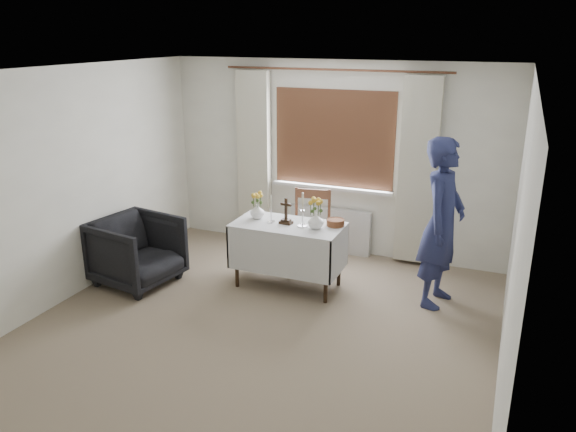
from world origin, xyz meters
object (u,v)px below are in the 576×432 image
object	(u,v)px
altar_table	(288,255)
flower_vase_left	(257,211)
person	(442,223)
wooden_chair	(309,234)
flower_vase_right	(316,220)
armchair	(137,251)
wooden_cross	(286,211)

from	to	relation	value
altar_table	flower_vase_left	size ratio (longest dim) A/B	7.17
person	wooden_chair	bearing A→B (deg)	93.47
wooden_chair	flower_vase_right	size ratio (longest dim) A/B	5.60
wooden_chair	armchair	size ratio (longest dim) A/B	1.18
altar_table	person	bearing A→B (deg)	8.27
flower_vase_left	person	bearing A→B (deg)	5.07
person	flower_vase_left	bearing A→B (deg)	105.42
wooden_chair	altar_table	bearing A→B (deg)	-112.83
person	wooden_cross	distance (m)	1.69
wooden_chair	person	distance (m)	1.61
armchair	flower_vase_right	world-z (taller)	flower_vase_right
armchair	person	bearing A→B (deg)	-66.81
armchair	flower_vase_right	distance (m)	2.12
altar_table	person	xyz separation A→B (m)	(1.65, 0.24, 0.53)
wooden_cross	flower_vase_left	bearing A→B (deg)	178.01
wooden_cross	wooden_chair	bearing A→B (deg)	78.03
altar_table	flower_vase_right	size ratio (longest dim) A/B	6.77
altar_table	flower_vase_right	xyz separation A→B (m)	(0.34, -0.02, 0.47)
altar_table	person	world-z (taller)	person
armchair	wooden_cross	world-z (taller)	wooden_cross
armchair	wooden_cross	bearing A→B (deg)	-60.82
wooden_chair	wooden_cross	world-z (taller)	wooden_cross
flower_vase_left	flower_vase_right	world-z (taller)	flower_vase_right
person	flower_vase_right	bearing A→B (deg)	111.47
wooden_chair	armchair	xyz separation A→B (m)	(-1.76, -1.01, -0.12)
altar_table	flower_vase_left	bearing A→B (deg)	172.03
altar_table	wooden_chair	size ratio (longest dim) A/B	1.21
wooden_chair	person	xyz separation A→B (m)	(1.55, -0.19, 0.40)
person	flower_vase_left	world-z (taller)	person
altar_table	flower_vase_right	distance (m)	0.58
wooden_chair	wooden_cross	xyz separation A→B (m)	(-0.13, -0.42, 0.40)
person	wooden_cross	bearing A→B (deg)	108.19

